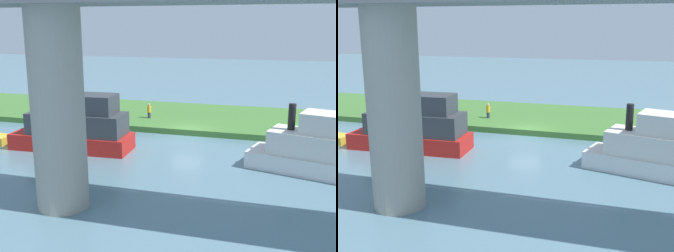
% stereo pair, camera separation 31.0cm
% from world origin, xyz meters
% --- Properties ---
extents(ground_plane, '(160.00, 160.00, 0.00)m').
position_xyz_m(ground_plane, '(0.00, 0.00, 0.00)').
color(ground_plane, slate).
extents(grassy_bank, '(80.00, 12.00, 0.50)m').
position_xyz_m(grassy_bank, '(0.00, -6.00, 0.25)').
color(grassy_bank, '#427533').
rests_on(grassy_bank, ground).
extents(bridge_pylon, '(2.61, 2.61, 9.98)m').
position_xyz_m(bridge_pylon, '(2.75, 15.36, 4.99)').
color(bridge_pylon, '#9E998E').
rests_on(bridge_pylon, ground).
extents(person_on_bank, '(0.38, 0.38, 1.39)m').
position_xyz_m(person_on_bank, '(4.55, -3.47, 1.20)').
color(person_on_bank, '#2D334C').
rests_on(person_on_bank, grassy_bank).
extents(mooring_post, '(0.20, 0.20, 0.77)m').
position_xyz_m(mooring_post, '(7.34, -0.67, 0.89)').
color(mooring_post, brown).
rests_on(mooring_post, grassy_bank).
extents(pontoon_yellow, '(8.82, 4.86, 4.29)m').
position_xyz_m(pontoon_yellow, '(-10.19, 6.62, 1.59)').
color(pontoon_yellow, white).
rests_on(pontoon_yellow, ground).
extents(riverboat_paddlewheel, '(9.13, 3.42, 4.60)m').
position_xyz_m(riverboat_paddlewheel, '(7.07, 6.07, 1.70)').
color(riverboat_paddlewheel, red).
rests_on(riverboat_paddlewheel, ground).
extents(skiff_small, '(4.46, 2.67, 1.40)m').
position_xyz_m(skiff_small, '(6.88, 2.38, 0.50)').
color(skiff_small, '#1E232D').
rests_on(skiff_small, ground).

